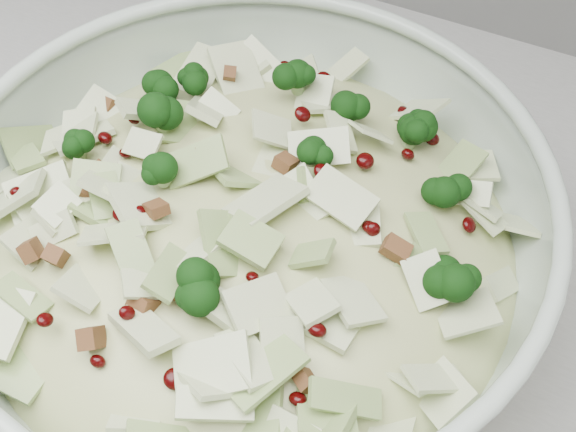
# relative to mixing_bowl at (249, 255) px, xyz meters

# --- Properties ---
(mixing_bowl) EXTENTS (0.45, 0.45, 0.15)m
(mixing_bowl) POSITION_rel_mixing_bowl_xyz_m (0.00, 0.00, 0.00)
(mixing_bowl) COLOR #AFC1B1
(mixing_bowl) RESTS_ON counter
(salad) EXTENTS (0.36, 0.36, 0.15)m
(salad) POSITION_rel_mixing_bowl_xyz_m (0.00, 0.00, 0.02)
(salad) COLOR tan
(salad) RESTS_ON mixing_bowl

